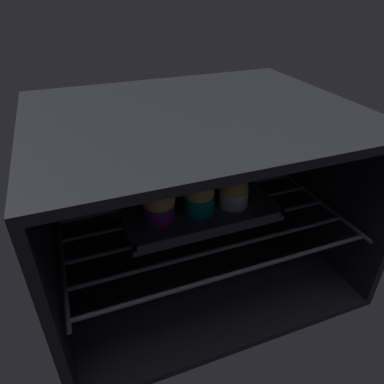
{
  "coord_description": "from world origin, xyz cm",
  "views": [
    {
      "loc": [
        -22.2,
        -34.23,
        56.1
      ],
      "look_at": [
        0.0,
        23.75,
        17.43
      ],
      "focal_mm": 32.97,
      "sensor_mm": 36.0,
      "label": 1
    }
  ],
  "objects": [
    {
      "name": "oven_cavity",
      "position": [
        0.0,
        26.25,
        17.0
      ],
      "size": [
        59.0,
        47.0,
        37.0
      ],
      "color": "black",
      "rests_on": "ground"
    },
    {
      "name": "oven_rack",
      "position": [
        0.0,
        22.0,
        13.6
      ],
      "size": [
        54.8,
        42.0,
        0.8
      ],
      "color": "#51515B",
      "rests_on": "oven_cavity"
    },
    {
      "name": "baking_tray",
      "position": [
        0.0,
        23.75,
        14.7
      ],
      "size": [
        30.62,
        22.8,
        2.2
      ],
      "color": "#4C4C51",
      "rests_on": "oven_rack"
    },
    {
      "name": "muffin_row0_col0",
      "position": [
        -8.18,
        20.0,
        18.95
      ],
      "size": [
        6.4,
        6.4,
        7.9
      ],
      "color": "#7A238C",
      "rests_on": "baking_tray"
    },
    {
      "name": "muffin_row0_col1",
      "position": [
        0.12,
        19.63,
        18.88
      ],
      "size": [
        5.96,
        5.96,
        7.9
      ],
      "color": "#0C8C84",
      "rests_on": "baking_tray"
    },
    {
      "name": "muffin_row0_col2",
      "position": [
        7.42,
        19.49,
        18.66
      ],
      "size": [
        5.96,
        5.96,
        7.97
      ],
      "color": "silver",
      "rests_on": "baking_tray"
    },
    {
      "name": "muffin_row1_col0",
      "position": [
        -7.74,
        27.78,
        18.77
      ],
      "size": [
        5.96,
        5.96,
        7.62
      ],
      "color": "#1928B7",
      "rests_on": "baking_tray"
    },
    {
      "name": "muffin_row1_col1",
      "position": [
        0.3,
        27.9,
        19.03
      ],
      "size": [
        6.26,
        6.26,
        8.02
      ],
      "color": "#1928B7",
      "rests_on": "baking_tray"
    },
    {
      "name": "muffin_row1_col2",
      "position": [
        8.14,
        27.3,
        18.82
      ],
      "size": [
        6.32,
        6.32,
        7.96
      ],
      "color": "#1928B7",
      "rests_on": "baking_tray"
    }
  ]
}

